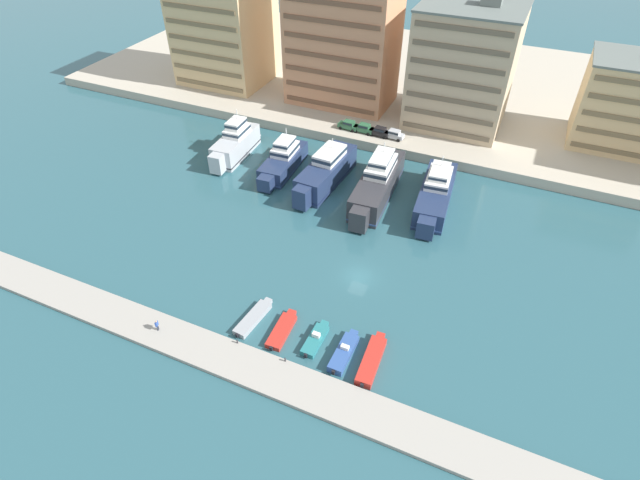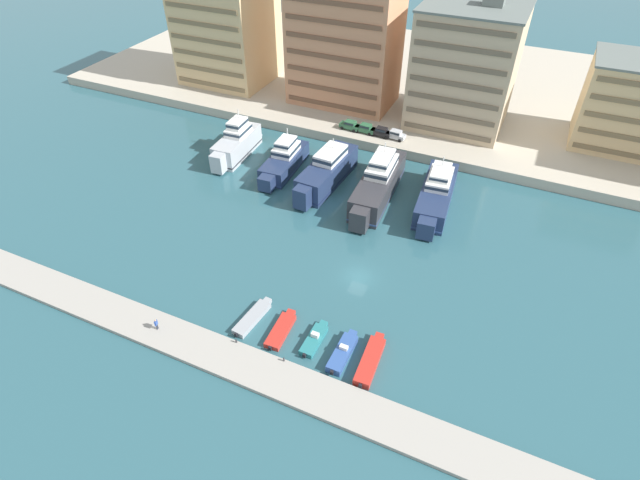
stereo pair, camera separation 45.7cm
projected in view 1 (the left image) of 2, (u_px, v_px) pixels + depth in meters
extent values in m
plane|color=#2D5B66|center=(359.00, 276.00, 71.09)|extent=(400.00, 400.00, 0.00)
cube|color=#BCB29E|center=(461.00, 89.00, 118.74)|extent=(180.00, 70.00, 1.94)
cube|color=#A8A399|center=(297.00, 386.00, 56.93)|extent=(120.00, 5.17, 0.54)
cube|color=silver|center=(236.00, 146.00, 95.80)|extent=(5.04, 12.60, 4.08)
cube|color=silver|center=(217.00, 163.00, 90.60)|extent=(2.49, 2.29, 3.47)
cube|color=black|center=(237.00, 152.00, 96.65)|extent=(5.09, 12.72, 0.24)
cube|color=white|center=(237.00, 131.00, 94.71)|extent=(3.66, 5.38, 1.39)
cube|color=#233342|center=(237.00, 130.00, 94.62)|extent=(3.71, 5.44, 0.50)
cube|color=white|center=(236.00, 124.00, 93.80)|extent=(2.86, 4.20, 1.44)
cube|color=#233342|center=(236.00, 123.00, 93.70)|extent=(2.89, 4.24, 0.52)
cylinder|color=silver|center=(237.00, 114.00, 93.32)|extent=(0.16, 0.16, 1.80)
cube|color=silver|center=(252.00, 135.00, 101.14)|extent=(3.71, 1.12, 0.20)
cube|color=navy|center=(283.00, 162.00, 92.15)|extent=(5.35, 13.22, 2.95)
cube|color=navy|center=(266.00, 183.00, 86.71)|extent=(2.66, 2.44, 2.50)
cube|color=#334C7F|center=(284.00, 167.00, 92.76)|extent=(5.40, 13.36, 0.24)
cube|color=white|center=(285.00, 149.00, 91.42)|extent=(3.90, 5.65, 1.51)
cube|color=#233342|center=(285.00, 149.00, 91.32)|extent=(3.94, 5.71, 0.54)
cube|color=white|center=(285.00, 143.00, 90.54)|extent=(3.04, 4.41, 1.23)
cube|color=#233342|center=(285.00, 142.00, 90.46)|extent=(3.08, 4.45, 0.44)
cylinder|color=silver|center=(286.00, 133.00, 90.15)|extent=(0.16, 0.16, 1.80)
cube|color=navy|center=(298.00, 148.00, 97.55)|extent=(3.95, 1.13, 0.20)
cube|color=navy|center=(326.00, 172.00, 88.25)|extent=(5.59, 15.93, 4.30)
cube|color=navy|center=(302.00, 198.00, 82.13)|extent=(2.70, 2.48, 3.65)
cube|color=#192347|center=(326.00, 179.00, 89.14)|extent=(5.64, 16.09, 0.24)
cube|color=white|center=(330.00, 155.00, 87.13)|extent=(4.02, 6.79, 1.69)
cube|color=#233342|center=(330.00, 154.00, 87.02)|extent=(4.07, 6.86, 0.61)
cylinder|color=silver|center=(332.00, 143.00, 86.68)|extent=(0.16, 0.16, 1.80)
cube|color=navy|center=(346.00, 156.00, 94.51)|extent=(4.01, 1.13, 0.20)
cube|color=#333338|center=(377.00, 185.00, 85.22)|extent=(5.98, 18.79, 4.22)
cube|color=#333338|center=(359.00, 219.00, 77.71)|extent=(2.87, 2.63, 3.58)
cube|color=#334C7F|center=(377.00, 192.00, 86.10)|extent=(6.04, 18.98, 0.24)
cube|color=white|center=(381.00, 166.00, 84.33)|extent=(4.30, 7.99, 1.66)
cube|color=#233342|center=(381.00, 165.00, 84.22)|extent=(4.36, 8.07, 0.60)
cube|color=white|center=(382.00, 159.00, 83.38)|extent=(3.36, 6.23, 1.32)
cube|color=#233342|center=(382.00, 158.00, 83.29)|extent=(3.40, 6.29, 0.47)
cylinder|color=silver|center=(384.00, 147.00, 83.21)|extent=(0.16, 0.16, 1.80)
cube|color=#333338|center=(391.00, 162.00, 92.79)|extent=(4.27, 1.13, 0.20)
cube|color=navy|center=(435.00, 195.00, 83.63)|extent=(6.38, 17.18, 3.51)
cube|color=navy|center=(426.00, 228.00, 76.69)|extent=(2.90, 2.68, 2.99)
cube|color=#334C7F|center=(434.00, 200.00, 84.37)|extent=(6.44, 17.35, 0.24)
cube|color=white|center=(439.00, 178.00, 82.97)|extent=(4.43, 7.37, 1.41)
cube|color=#233342|center=(439.00, 178.00, 82.88)|extent=(4.49, 7.45, 0.51)
cube|color=white|center=(440.00, 172.00, 82.14)|extent=(3.46, 5.75, 1.17)
cube|color=#233342|center=(440.00, 171.00, 82.07)|extent=(3.50, 5.81, 0.42)
cylinder|color=silver|center=(442.00, 161.00, 81.96)|extent=(0.16, 0.16, 1.80)
cube|color=navy|center=(442.00, 172.00, 90.56)|extent=(4.23, 1.27, 0.20)
cube|color=#9EA3A8|center=(253.00, 319.00, 64.49)|extent=(2.37, 6.40, 0.78)
cube|color=#9EA3A8|center=(268.00, 302.00, 66.80)|extent=(1.04, 0.89, 0.66)
cube|color=black|center=(237.00, 335.00, 62.19)|extent=(0.39, 0.31, 0.60)
cube|color=red|center=(281.00, 331.00, 62.91)|extent=(2.28, 5.75, 0.72)
cube|color=red|center=(291.00, 313.00, 65.22)|extent=(1.13, 0.94, 0.61)
cube|color=black|center=(271.00, 349.00, 60.66)|extent=(0.38, 0.30, 0.60)
cube|color=teal|center=(315.00, 340.00, 61.82)|extent=(1.77, 5.00, 0.72)
cube|color=teal|center=(324.00, 324.00, 63.81)|extent=(0.96, 0.79, 0.61)
cube|color=silver|center=(316.00, 335.00, 61.66)|extent=(0.96, 0.61, 0.58)
cube|color=#283847|center=(317.00, 333.00, 61.80)|extent=(0.87, 0.08, 0.35)
cube|color=black|center=(306.00, 356.00, 59.86)|extent=(0.36, 0.28, 0.60)
cube|color=#33569E|center=(343.00, 354.00, 60.09)|extent=(1.90, 5.79, 1.03)
cube|color=#33569E|center=(353.00, 334.00, 62.35)|extent=(1.02, 0.84, 0.88)
cube|color=silver|center=(345.00, 347.00, 59.91)|extent=(1.02, 0.61, 0.45)
cube|color=#283847|center=(346.00, 345.00, 60.07)|extent=(0.92, 0.09, 0.27)
cube|color=black|center=(333.00, 372.00, 57.86)|extent=(0.36, 0.28, 0.60)
cube|color=red|center=(371.00, 361.00, 59.19)|extent=(2.30, 7.10, 1.08)
cube|color=red|center=(380.00, 337.00, 61.97)|extent=(1.11, 0.93, 0.92)
cube|color=black|center=(362.00, 386.00, 56.46)|extent=(0.37, 0.30, 0.60)
cube|color=#2D6642|center=(348.00, 126.00, 100.75)|extent=(4.22, 2.02, 0.80)
cube|color=#2D6642|center=(349.00, 123.00, 100.22)|extent=(2.22, 1.72, 0.68)
cube|color=#1E2833|center=(349.00, 123.00, 100.22)|extent=(2.18, 1.73, 0.37)
cylinder|color=black|center=(340.00, 128.00, 100.93)|extent=(0.66, 0.27, 0.64)
cylinder|color=black|center=(344.00, 124.00, 102.07)|extent=(0.66, 0.27, 0.64)
cylinder|color=black|center=(352.00, 131.00, 99.93)|extent=(0.66, 0.27, 0.64)
cylinder|color=black|center=(356.00, 127.00, 101.08)|extent=(0.66, 0.27, 0.64)
cube|color=#2D6642|center=(364.00, 129.00, 99.71)|extent=(4.19, 1.93, 0.80)
cube|color=#2D6642|center=(364.00, 126.00, 99.18)|extent=(2.19, 1.68, 0.68)
cube|color=#1E2833|center=(364.00, 126.00, 99.18)|extent=(2.15, 1.69, 0.37)
cylinder|color=black|center=(356.00, 131.00, 99.86)|extent=(0.65, 0.26, 0.64)
cylinder|color=black|center=(359.00, 128.00, 101.02)|extent=(0.65, 0.26, 0.64)
cylinder|color=black|center=(368.00, 134.00, 98.91)|extent=(0.65, 0.26, 0.64)
cylinder|color=black|center=(371.00, 131.00, 100.06)|extent=(0.65, 0.26, 0.64)
cube|color=black|center=(379.00, 132.00, 98.60)|extent=(4.19, 1.93, 0.80)
cube|color=black|center=(380.00, 129.00, 98.07)|extent=(2.19, 1.68, 0.68)
cube|color=#1E2833|center=(380.00, 129.00, 98.07)|extent=(2.15, 1.69, 0.37)
cylinder|color=black|center=(371.00, 135.00, 98.76)|extent=(0.65, 0.26, 0.64)
cylinder|color=black|center=(375.00, 131.00, 99.91)|extent=(0.65, 0.26, 0.64)
cylinder|color=black|center=(384.00, 138.00, 97.80)|extent=(0.65, 0.26, 0.64)
cylinder|color=black|center=(387.00, 134.00, 98.96)|extent=(0.65, 0.26, 0.64)
cube|color=#B7BCC1|center=(393.00, 135.00, 97.74)|extent=(4.20, 1.96, 0.80)
cube|color=#B7BCC1|center=(395.00, 132.00, 97.21)|extent=(2.19, 1.69, 0.68)
cube|color=#1E2833|center=(395.00, 132.00, 97.21)|extent=(2.15, 1.70, 0.37)
cylinder|color=black|center=(385.00, 137.00, 97.90)|extent=(0.65, 0.26, 0.64)
cylinder|color=black|center=(388.00, 134.00, 99.06)|extent=(0.65, 0.26, 0.64)
cylinder|color=black|center=(398.00, 140.00, 96.94)|extent=(0.65, 0.26, 0.64)
cylinder|color=black|center=(401.00, 137.00, 98.09)|extent=(0.65, 0.26, 0.64)
cube|color=#E0BC84|center=(224.00, 22.00, 112.89)|extent=(19.40, 17.16, 26.33)
cube|color=#7B6748|center=(209.00, 85.00, 114.21)|extent=(17.85, 0.24, 0.90)
cube|color=#7B6748|center=(207.00, 71.00, 112.10)|extent=(17.85, 0.24, 0.90)
cube|color=#7B6748|center=(205.00, 56.00, 109.99)|extent=(17.85, 0.24, 0.90)
cube|color=#7B6748|center=(203.00, 41.00, 107.88)|extent=(17.85, 0.24, 0.90)
cube|color=#7B6748|center=(200.00, 25.00, 105.76)|extent=(17.85, 0.24, 0.90)
cube|color=#7B6748|center=(198.00, 9.00, 103.65)|extent=(17.85, 0.24, 0.90)
cube|color=tan|center=(343.00, 39.00, 103.12)|extent=(21.87, 13.20, 26.97)
cube|color=brown|center=(329.00, 105.00, 106.00)|extent=(20.12, 0.24, 0.90)
cube|color=brown|center=(329.00, 90.00, 103.84)|extent=(20.12, 0.24, 0.90)
cube|color=brown|center=(330.00, 74.00, 101.67)|extent=(20.12, 0.24, 0.90)
cube|color=brown|center=(330.00, 57.00, 99.51)|extent=(20.12, 0.24, 0.90)
cube|color=brown|center=(330.00, 40.00, 97.34)|extent=(20.12, 0.24, 0.90)
cube|color=brown|center=(330.00, 22.00, 95.18)|extent=(20.12, 0.24, 0.90)
cube|color=brown|center=(331.00, 3.00, 93.02)|extent=(20.12, 0.24, 0.90)
cube|color=#C6AD89|center=(464.00, 67.00, 97.03)|extent=(18.42, 17.54, 22.46)
cube|color=#6D5F4B|center=(445.00, 132.00, 97.00)|extent=(16.95, 0.24, 0.90)
cube|color=#6D5F4B|center=(448.00, 116.00, 94.94)|extent=(16.95, 0.24, 0.90)
cube|color=#6D5F4B|center=(450.00, 100.00, 92.89)|extent=(16.95, 0.24, 0.90)
cube|color=#6D5F4B|center=(453.00, 84.00, 90.83)|extent=(16.95, 0.24, 0.90)
cube|color=#6D5F4B|center=(457.00, 66.00, 88.77)|extent=(16.95, 0.24, 0.90)
cube|color=#6D5F4B|center=(460.00, 48.00, 86.71)|extent=(16.95, 0.24, 0.90)
cube|color=#6D5F4B|center=(463.00, 29.00, 84.65)|extent=(16.95, 0.24, 0.90)
cube|color=slate|center=(475.00, 4.00, 89.70)|extent=(18.79, 17.89, 0.40)
cube|color=#E0BC84|center=(632.00, 105.00, 91.62)|extent=(17.92, 13.42, 15.86)
cube|color=#7B6748|center=(619.00, 152.00, 90.92)|extent=(16.49, 0.24, 0.90)
cube|color=#7B6748|center=(626.00, 137.00, 88.88)|extent=(16.49, 0.24, 0.90)
cube|color=#7B6748|center=(633.00, 120.00, 86.85)|extent=(16.49, 0.24, 0.90)
cylinder|color=#282D3D|center=(158.00, 328.00, 62.56)|extent=(0.14, 0.14, 0.84)
cylinder|color=#282D3D|center=(158.00, 327.00, 62.68)|extent=(0.14, 0.14, 0.84)
cube|color=#2D4C99|center=(157.00, 324.00, 62.14)|extent=(0.31, 0.50, 0.64)
cylinder|color=#2D4C99|center=(156.00, 326.00, 61.97)|extent=(0.10, 0.10, 0.64)
cylinder|color=#2D4C99|center=(158.00, 322.00, 62.38)|extent=(0.10, 0.10, 0.64)
sphere|color=tan|center=(156.00, 321.00, 61.86)|extent=(0.23, 0.23, 0.23)
cylinder|color=#2D2D33|center=(237.00, 342.00, 61.15)|extent=(0.18, 0.18, 0.45)
sphere|color=#2D2D33|center=(237.00, 340.00, 60.97)|extent=(0.20, 0.20, 0.20)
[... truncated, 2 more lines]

